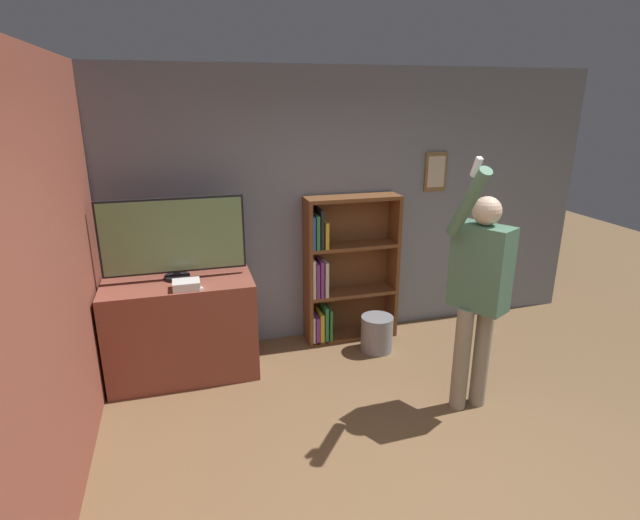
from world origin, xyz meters
The scene contains 9 objects.
wall_back centered at (0.00, 2.66, 1.35)m, with size 6.03×0.09×2.70m.
wall_side_brick centered at (-2.05, 1.32, 1.35)m, with size 0.06×4.23×2.70m.
tv_ledge centered at (-1.35, 2.20, 0.45)m, with size 1.28×0.68×0.90m.
television centered at (-1.35, 2.24, 1.27)m, with size 1.21×0.22×0.72m.
game_console centered at (-1.28, 1.97, 0.93)m, with size 0.22×0.17×0.07m.
remote_loose centered at (-1.19, 1.95, 0.91)m, with size 0.09×0.14×0.02m.
bookshelf centered at (0.25, 2.48, 0.72)m, with size 0.95×0.28×1.50m.
person centered at (0.86, 1.02, 1.05)m, with size 0.57×0.57×2.05m.
waste_bin centered at (0.50, 2.11, 0.18)m, with size 0.32×0.32×0.36m.
Camera 1 is at (-1.26, -2.05, 2.41)m, focal length 28.00 mm.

